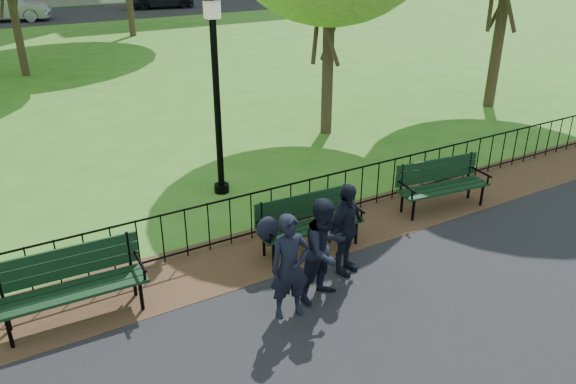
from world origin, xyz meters
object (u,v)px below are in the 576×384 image
sedan_silver (9,8)px  person_left (290,267)px  park_bench_right_a (441,179)px  person_right (345,230)px  park_bench_left_a (70,278)px  person_mid (325,250)px  park_bench_main (294,221)px  lamppost (216,91)px

sedan_silver → person_left: bearing=-161.3°
park_bench_right_a → person_right: 3.12m
park_bench_left_a → sedan_silver: sedan_silver is taller
person_mid → sedan_silver: 33.48m
park_bench_main → person_mid: bearing=-98.1°
park_bench_main → person_mid: person_mid is taller
person_right → lamppost: bearing=74.9°
lamppost → person_right: 4.05m
park_bench_left_a → person_mid: size_ratio=1.25×
lamppost → person_mid: bearing=-93.2°
park_bench_main → sedan_silver: 32.21m
park_bench_left_a → person_mid: 3.56m
sedan_silver → person_mid: bearing=-160.1°
person_right → park_bench_left_a: bearing=144.6°
person_mid → sedan_silver: size_ratio=0.34×
lamppost → park_bench_left_a: bearing=-141.4°
park_bench_right_a → park_bench_left_a: bearing=-173.2°
person_mid → person_right: person_mid is taller
park_bench_left_a → lamppost: (3.51, 2.80, 1.52)m
park_bench_right_a → person_mid: bearing=-152.4°
park_bench_main → lamppost: size_ratio=0.50×
park_bench_right_a → lamppost: size_ratio=0.48×
park_bench_left_a → sedan_silver: (2.69, 32.09, 0.13)m
park_bench_main → lamppost: bearing=93.7°
lamppost → person_mid: size_ratio=2.49×
park_bench_left_a → sedan_silver: 32.20m
person_right → park_bench_main: bearing=92.6°
park_bench_left_a → person_right: 4.05m
person_left → person_right: bearing=32.8°
park_bench_left_a → person_left: bearing=-27.5°
park_bench_left_a → person_mid: person_mid is taller
person_left → park_bench_main: bearing=68.3°
person_left → person_right: person_left is taller
person_right → sedan_silver: (-1.23, 33.08, 0.01)m
park_bench_right_a → person_left: person_left is taller
park_bench_left_a → lamppost: lamppost is taller
park_bench_right_a → sedan_silver: 32.39m
park_bench_left_a → lamppost: 4.74m
park_bench_right_a → lamppost: lamppost is taller
park_bench_right_a → sedan_silver: (-4.19, 32.12, 0.17)m
person_right → sedan_silver: sedan_silver is taller
park_bench_main → person_mid: 1.32m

